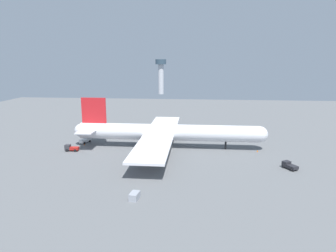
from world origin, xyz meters
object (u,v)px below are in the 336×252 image
(maintenance_van, at_px, (212,134))
(safety_cone_tail, at_px, (85,144))
(pushback_tractor, at_px, (289,165))
(cargo_airplane, at_px, (166,133))
(fuel_truck, at_px, (85,140))
(cargo_loader, at_px, (114,128))
(control_tower, at_px, (161,73))
(cargo_container_fore, at_px, (135,196))
(safety_cone_nose, at_px, (257,151))
(catering_truck, at_px, (71,148))

(maintenance_van, relative_size, safety_cone_tail, 7.18)
(pushback_tractor, bearing_deg, cargo_airplane, 154.25)
(pushback_tractor, bearing_deg, safety_cone_tail, 164.93)
(fuel_truck, distance_m, cargo_loader, 21.63)
(pushback_tractor, relative_size, control_tower, 0.16)
(cargo_container_fore, distance_m, control_tower, 224.35)
(fuel_truck, xyz_separation_m, maintenance_van, (50.14, 14.53, -0.05))
(cargo_loader, xyz_separation_m, safety_cone_tail, (-5.00, -24.41, -0.88))
(cargo_container_fore, bearing_deg, fuel_truck, 121.92)
(cargo_loader, bearing_deg, safety_cone_nose, -24.39)
(catering_truck, height_order, safety_cone_tail, catering_truck)
(catering_truck, xyz_separation_m, control_tower, (10.12, 186.96, 18.85))
(maintenance_van, bearing_deg, safety_cone_nose, -54.05)
(cargo_container_fore, xyz_separation_m, safety_cone_nose, (35.76, 40.96, -0.51))
(cargo_airplane, relative_size, control_tower, 2.19)
(cargo_airplane, distance_m, cargo_container_fore, 43.53)
(maintenance_van, bearing_deg, safety_cone_tail, -159.78)
(catering_truck, height_order, control_tower, control_tower)
(catering_truck, bearing_deg, fuel_truck, 84.19)
(safety_cone_tail, bearing_deg, pushback_tractor, -15.07)
(fuel_truck, xyz_separation_m, safety_cone_tail, (0.92, -3.60, -0.83))
(safety_cone_nose, height_order, control_tower, control_tower)
(pushback_tractor, height_order, control_tower, control_tower)
(cargo_airplane, bearing_deg, cargo_container_fore, -94.16)
(fuel_truck, height_order, safety_cone_tail, fuel_truck)
(maintenance_van, distance_m, cargo_container_fore, 64.92)
(fuel_truck, bearing_deg, catering_truck, -95.81)
(pushback_tractor, distance_m, cargo_loader, 78.34)
(maintenance_van, xyz_separation_m, cargo_loader, (-44.22, 6.28, 0.10))
(fuel_truck, xyz_separation_m, cargo_loader, (5.92, 20.81, 0.05))
(cargo_container_fore, relative_size, safety_cone_nose, 5.25)
(fuel_truck, distance_m, control_tower, 176.90)
(maintenance_van, bearing_deg, catering_truck, -153.28)
(pushback_tractor, bearing_deg, catering_truck, 171.17)
(cargo_container_fore, height_order, safety_cone_nose, cargo_container_fore)
(cargo_container_fore, bearing_deg, safety_cone_nose, 48.88)
(safety_cone_nose, bearing_deg, catering_truck, -175.41)
(safety_cone_nose, distance_m, control_tower, 191.10)
(fuel_truck, relative_size, pushback_tractor, 1.11)
(catering_truck, xyz_separation_m, maintenance_van, (51.29, 25.81, -0.04))
(cargo_loader, relative_size, safety_cone_tail, 7.16)
(pushback_tractor, xyz_separation_m, cargo_container_fore, (-41.94, -24.42, -0.19))
(safety_cone_tail, relative_size, control_tower, 0.02)
(fuel_truck, height_order, pushback_tractor, fuel_truck)
(pushback_tractor, height_order, safety_cone_tail, pushback_tractor)
(catering_truck, xyz_separation_m, safety_cone_nose, (66.15, 5.31, -0.81))
(fuel_truck, bearing_deg, pushback_tractor, -17.56)
(catering_truck, distance_m, control_tower, 188.18)
(pushback_tractor, height_order, catering_truck, catering_truck)
(maintenance_van, xyz_separation_m, cargo_container_fore, (-20.89, -61.47, -0.26))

